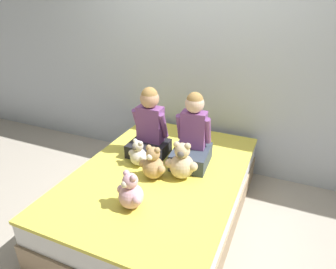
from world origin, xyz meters
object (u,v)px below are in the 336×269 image
Objects in this scene: teddy_bear_held_by_right_child at (182,163)px; teddy_bear_between_children at (153,165)px; teddy_bear_held_by_left_child at (138,154)px; child_on_left at (149,128)px; child_on_right at (193,138)px; teddy_bear_at_foot_of_bed at (131,193)px; bed at (160,193)px.

teddy_bear_held_by_right_child is 1.12× the size of teddy_bear_between_children.
child_on_left is at bearing 108.80° from teddy_bear_held_by_left_child.
teddy_bear_at_foot_of_bed is at bearing -108.93° from child_on_right.
teddy_bear_held_by_left_child is (-0.43, -0.23, -0.15)m from child_on_right.
teddy_bear_at_foot_of_bed is at bearing -119.86° from teddy_bear_held_by_right_child.
bed is 0.62m from child_on_left.
child_on_right is 0.44m from teddy_bear_between_children.
bed is 6.82× the size of teddy_bear_at_foot_of_bed.
teddy_bear_held_by_right_child is at bearing 32.40° from teddy_bear_between_children.
child_on_left is 0.29m from teddy_bear_held_by_left_child.
child_on_left reaches higher than teddy_bear_held_by_left_child.
child_on_right is (0.20, 0.26, 0.49)m from bed.
teddy_bear_held_by_left_child is at bearing -156.31° from child_on_right.
teddy_bear_at_foot_of_bed is (-0.20, -0.51, -0.02)m from teddy_bear_held_by_right_child.
teddy_bear_held_by_right_child is (0.21, -0.00, 0.38)m from bed.
teddy_bear_held_by_right_child reaches higher than teddy_bear_between_children.
teddy_bear_held_by_left_child is 0.75× the size of teddy_bear_held_by_right_child.
teddy_bear_held_by_right_child is 0.54m from teddy_bear_at_foot_of_bed.
child_on_right reaches higher than teddy_bear_held_by_left_child.
teddy_bear_held_by_left_child is 0.85× the size of teddy_bear_at_foot_of_bed.
child_on_left is at bearing 175.37° from child_on_right.
teddy_bear_between_children is 1.02× the size of teddy_bear_at_foot_of_bed.
bed is 8.03× the size of teddy_bear_held_by_left_child.
teddy_bear_at_foot_of_bed is at bearing -73.33° from child_on_left.
child_on_left is at bearing 139.95° from teddy_bear_held_by_right_child.
child_on_left is 0.52m from teddy_bear_held_by_right_child.
teddy_bear_between_children is at bearing -12.88° from teddy_bear_held_by_left_child.
teddy_bear_held_by_right_child is at bearing -1.26° from bed.
child_on_right is 2.23× the size of teddy_bear_between_children.
child_on_left is at bearing 129.05° from teddy_bear_at_foot_of_bed.
bed is 0.59m from child_on_right.
teddy_bear_held_by_left_child is 0.26m from teddy_bear_between_children.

